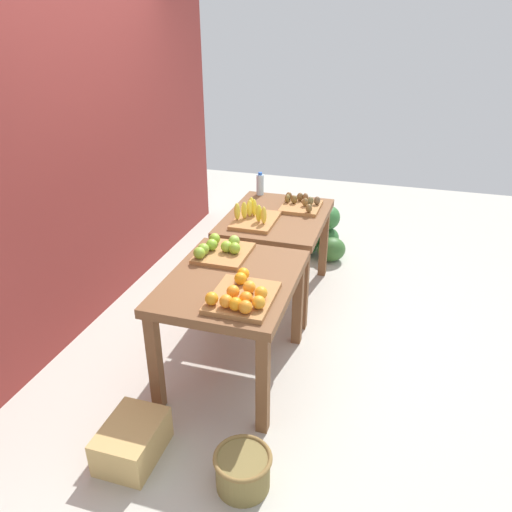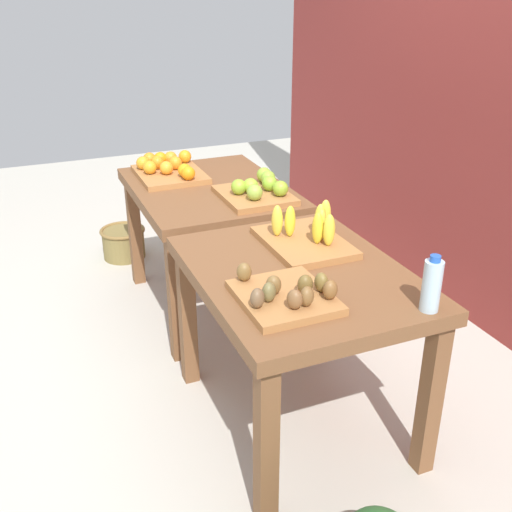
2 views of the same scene
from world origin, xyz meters
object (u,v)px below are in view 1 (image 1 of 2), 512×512
object	(u,v)px
water_bottle	(260,184)
kiwi_bin	(301,205)
display_table_right	(276,227)
wicker_basket	(243,470)
cardboard_produce_box	(132,441)
display_table_left	(232,292)
watermelon_pile	(321,237)
banana_crate	(254,217)
apple_bin	(221,250)
orange_bin	(242,296)

from	to	relation	value
water_bottle	kiwi_bin	bearing A→B (deg)	-118.58
display_table_right	water_bottle	size ratio (longest dim) A/B	4.98
wicker_basket	cardboard_produce_box	distance (m)	0.65
display_table_left	watermelon_pile	xyz separation A→B (m)	(2.03, -0.25, -0.45)
banana_crate	wicker_basket	world-z (taller)	banana_crate
display_table_left	display_table_right	size ratio (longest dim) A/B	1.00
display_table_right	kiwi_bin	world-z (taller)	kiwi_bin
watermelon_pile	cardboard_produce_box	size ratio (longest dim) A/B	1.54
display_table_right	watermelon_pile	size ratio (longest dim) A/B	1.69
display_table_left	cardboard_produce_box	xyz separation A→B (m)	(-0.86, 0.30, -0.53)
kiwi_bin	cardboard_produce_box	world-z (taller)	kiwi_bin
cardboard_produce_box	display_table_left	bearing A→B (deg)	-19.31
kiwi_bin	water_bottle	distance (m)	0.50
apple_bin	kiwi_bin	xyz separation A→B (m)	(1.06, -0.34, -0.01)
apple_bin	kiwi_bin	size ratio (longest dim) A/B	1.11
orange_bin	apple_bin	size ratio (longest dim) A/B	1.12
orange_bin	kiwi_bin	world-z (taller)	orange_bin
apple_bin	cardboard_produce_box	size ratio (longest dim) A/B	1.00
banana_crate	wicker_basket	size ratio (longest dim) A/B	1.43
orange_bin	cardboard_produce_box	distance (m)	1.01
kiwi_bin	cardboard_produce_box	bearing A→B (deg)	168.11
display_table_right	water_bottle	world-z (taller)	water_bottle
apple_bin	water_bottle	bearing A→B (deg)	4.47
water_bottle	display_table_right	bearing A→B (deg)	-148.72
banana_crate	cardboard_produce_box	distance (m)	1.91
display_table_left	orange_bin	xyz separation A→B (m)	(-0.26, -0.15, 0.15)
apple_bin	wicker_basket	world-z (taller)	apple_bin
display_table_right	orange_bin	bearing A→B (deg)	-173.64
cardboard_produce_box	apple_bin	bearing A→B (deg)	-6.31
water_bottle	display_table_left	bearing A→B (deg)	-170.05
display_table_right	water_bottle	bearing A→B (deg)	31.28
orange_bin	wicker_basket	bearing A→B (deg)	-161.98
apple_bin	orange_bin	bearing A→B (deg)	-148.67
display_table_right	water_bottle	xyz separation A→B (m)	(0.45, 0.28, 0.21)
watermelon_pile	banana_crate	bearing A→B (deg)	161.21
orange_bin	wicker_basket	world-z (taller)	orange_bin
display_table_right	wicker_basket	xyz separation A→B (m)	(-1.99, -0.35, -0.52)
orange_bin	apple_bin	world-z (taller)	apple_bin
wicker_basket	watermelon_pile	bearing A→B (deg)	2.02
banana_crate	wicker_basket	xyz separation A→B (m)	(-1.78, -0.48, -0.67)
wicker_basket	cardboard_produce_box	bearing A→B (deg)	89.11
display_table_right	banana_crate	xyz separation A→B (m)	(-0.20, 0.13, 0.15)
display_table_right	watermelon_pile	bearing A→B (deg)	-15.16
apple_bin	wicker_basket	xyz separation A→B (m)	(-1.14, -0.52, -0.67)
orange_bin	banana_crate	distance (m)	1.22
display_table_right	wicker_basket	distance (m)	2.08
apple_bin	watermelon_pile	size ratio (longest dim) A/B	0.65
banana_crate	water_bottle	bearing A→B (deg)	12.34
display_table_left	water_bottle	bearing A→B (deg)	9.95
display_table_right	apple_bin	size ratio (longest dim) A/B	2.60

